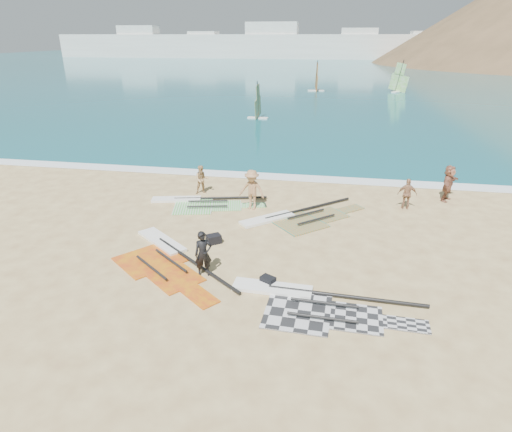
% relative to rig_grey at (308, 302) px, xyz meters
% --- Properties ---
extents(ground, '(300.00, 300.00, 0.00)m').
position_rel_rig_grey_xyz_m(ground, '(-3.16, 0.29, -0.05)').
color(ground, '#D6C07D').
rests_on(ground, ground).
extents(sea, '(300.00, 240.00, 0.06)m').
position_rel_rig_grey_xyz_m(sea, '(-3.16, 132.29, -0.05)').
color(sea, '#0D545D').
rests_on(sea, ground).
extents(surf_line, '(300.00, 1.20, 0.04)m').
position_rel_rig_grey_xyz_m(surf_line, '(-3.16, 12.59, -0.05)').
color(surf_line, white).
rests_on(surf_line, ground).
extents(far_town, '(160.00, 8.00, 12.00)m').
position_rel_rig_grey_xyz_m(far_town, '(-18.88, 150.29, 4.44)').
color(far_town, white).
rests_on(far_town, ground).
extents(rig_grey, '(6.21, 2.55, 0.20)m').
position_rel_rig_grey_xyz_m(rig_grey, '(0.00, 0.00, 0.00)').
color(rig_grey, '#242426').
rests_on(rig_grey, ground).
extents(rig_green, '(5.92, 3.00, 0.20)m').
position_rel_rig_grey_xyz_m(rig_green, '(-5.96, 7.67, -0.00)').
color(rig_green, '#47CE39').
rests_on(rig_green, ground).
extents(rig_orange, '(5.63, 4.83, 0.20)m').
position_rel_rig_grey_xyz_m(rig_orange, '(-1.00, 6.66, -0.00)').
color(rig_orange, '#FF680B').
rests_on(rig_orange, ground).
extents(rig_red, '(5.32, 5.31, 0.21)m').
position_rel_rig_grey_xyz_m(rig_red, '(-5.45, 2.00, 0.00)').
color(rig_red, red).
rests_on(rig_red, ground).
extents(gear_bag_near, '(0.69, 0.66, 0.35)m').
position_rel_rig_grey_xyz_m(gear_bag_near, '(-4.04, 3.56, 0.13)').
color(gear_bag_near, black).
rests_on(gear_bag_near, ground).
extents(gear_bag_far, '(0.58, 0.52, 0.28)m').
position_rel_rig_grey_xyz_m(gear_bag_far, '(-1.42, 0.88, 0.09)').
color(gear_bag_far, black).
rests_on(gear_bag_far, ground).
extents(person_wetsuit, '(0.71, 0.62, 1.65)m').
position_rel_rig_grey_xyz_m(person_wetsuit, '(-3.70, 1.09, 0.77)').
color(person_wetsuit, black).
rests_on(person_wetsuit, ground).
extents(beachgoer_left, '(0.91, 0.83, 1.52)m').
position_rel_rig_grey_xyz_m(beachgoer_left, '(-6.21, 9.16, 0.71)').
color(beachgoer_left, tan).
rests_on(beachgoer_left, ground).
extents(beachgoer_mid, '(1.37, 0.96, 1.94)m').
position_rel_rig_grey_xyz_m(beachgoer_mid, '(-3.22, 7.48, 0.92)').
color(beachgoer_mid, '#A7784F').
rests_on(beachgoer_mid, ground).
extents(beachgoer_back, '(0.90, 0.40, 1.51)m').
position_rel_rig_grey_xyz_m(beachgoer_back, '(4.08, 8.80, 0.71)').
color(beachgoer_back, '#A87754').
rests_on(beachgoer_back, ground).
extents(beachgoer_right, '(1.27, 1.77, 1.84)m').
position_rel_rig_grey_xyz_m(beachgoer_right, '(6.24, 10.34, 0.87)').
color(beachgoer_right, '#9B6047').
rests_on(beachgoer_right, ground).
extents(windsurfer_left, '(2.08, 2.50, 3.73)m').
position_rel_rig_grey_xyz_m(windsurfer_left, '(-7.14, 31.29, 1.09)').
color(windsurfer_left, white).
rests_on(windsurfer_left, ground).
extents(windsurfer_centre, '(2.52, 2.96, 4.45)m').
position_rel_rig_grey_xyz_m(windsurfer_centre, '(-2.56, 55.34, 1.25)').
color(windsurfer_centre, white).
rests_on(windsurfer_centre, ground).
extents(windsurfer_right, '(2.59, 2.50, 4.60)m').
position_rel_rig_grey_xyz_m(windsurfer_right, '(9.29, 56.02, 1.28)').
color(windsurfer_right, white).
rests_on(windsurfer_right, ground).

